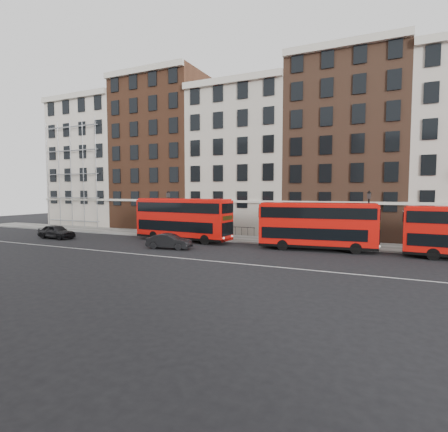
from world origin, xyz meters
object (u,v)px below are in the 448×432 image
at_px(bus_c, 316,225).
at_px(car_front, 169,241).
at_px(bus_b, 183,218).
at_px(car_rear, 56,232).

bearing_deg(bus_c, car_front, -165.21).
height_order(bus_b, car_rear, bus_b).
xyz_separation_m(bus_c, car_front, (-12.73, -4.99, -1.63)).
bearing_deg(bus_b, bus_c, 4.11).
xyz_separation_m(car_rear, car_front, (15.83, -0.65, -0.09)).
bearing_deg(bus_c, bus_b, 173.34).
distance_m(bus_b, car_rear, 15.02).
distance_m(bus_c, car_front, 13.77).
bearing_deg(car_front, bus_c, -76.09).
xyz_separation_m(bus_c, car_rear, (-28.55, -4.34, -1.54)).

